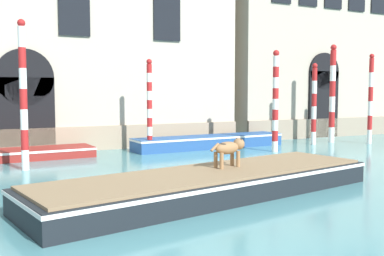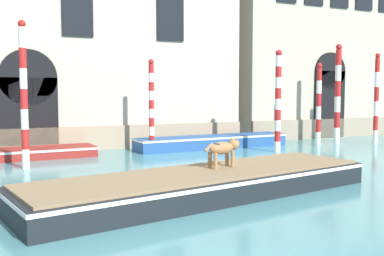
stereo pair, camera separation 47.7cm
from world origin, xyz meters
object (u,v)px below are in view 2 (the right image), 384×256
Objects in this scene: boat_foreground at (205,183)px; mooring_pole_0 at (151,106)px; boat_moored_far at (213,141)px; mooring_pole_1 at (338,93)px; boat_moored_near_palazzo at (28,153)px; mooring_pole_3 at (376,99)px; mooring_pole_4 at (24,95)px; mooring_pole_2 at (319,104)px; dog_on_deck at (224,148)px; mooring_pole_5 at (278,101)px.

boat_foreground is 2.43× the size of mooring_pole_0.
mooring_pole_1 reaches higher than boat_moored_far.
boat_moored_far is 1.50× the size of mooring_pole_1.
mooring_pole_3 is at bearing -10.20° from boat_moored_near_palazzo.
mooring_pole_1 reaches higher than boat_foreground.
boat_moored_far is at bearing 165.35° from mooring_pole_3.
mooring_pole_4 is at bearing -173.05° from mooring_pole_1.
mooring_pole_3 is (15.10, -1.96, 1.92)m from boat_moored_near_palazzo.
mooring_pole_4 is (-15.34, -0.49, 0.23)m from mooring_pole_3.
boat_moored_near_palazzo is 12.74m from mooring_pole_2.
boat_moored_near_palazzo is 4.96m from mooring_pole_0.
boat_moored_near_palazzo is at bearing 177.02° from mooring_pole_1.
mooring_pole_1 reaches higher than boat_moored_near_palazzo.
dog_on_deck is 0.23× the size of mooring_pole_1.
boat_moored_near_palazzo is at bearing 84.42° from mooring_pole_4.
mooring_pole_3 is 15.35m from mooring_pole_4.
mooring_pole_3 is (2.51, -0.99, 0.22)m from mooring_pole_2.
mooring_pole_1 is at bearing 6.95° from mooring_pole_4.
mooring_pole_1 is (13.92, -0.73, 2.17)m from boat_moored_near_palazzo.
boat_moored_far is at bearing 51.29° from boat_foreground.
mooring_pole_4 is at bearing -165.87° from boat_moored_far.
mooring_pole_3 is (11.08, 5.80, 1.07)m from dog_on_deck.
mooring_pole_2 is at bearing -7.20° from boat_moored_near_palazzo.
mooring_pole_5 reaches higher than boat_moored_far.
boat_foreground is 6.99m from mooring_pole_4.
mooring_pole_3 reaches higher than mooring_pole_0.
mooring_pole_1 is at bearing 10.40° from mooring_pole_2.
mooring_pole_1 reaches higher than mooring_pole_3.
mooring_pole_5 is at bearing 0.91° from mooring_pole_4.
mooring_pole_4 is at bearing -173.41° from mooring_pole_2.
boat_moored_far is (7.62, -0.00, 0.08)m from boat_moored_near_palazzo.
dog_on_deck is 7.74m from mooring_pole_5.
mooring_pole_0 is 9.29m from mooring_pole_1.
boat_moored_far is 8.49m from mooring_pole_4.
mooring_pole_1 is at bearing 19.27° from mooring_pole_5.
mooring_pole_1 reaches higher than mooring_pole_4.
mooring_pole_2 is (8.57, 6.79, 0.84)m from dog_on_deck.
mooring_pole_4 reaches higher than mooring_pole_3.
mooring_pole_1 is 14.26m from mooring_pole_4.
mooring_pole_3 is at bearing 3.39° from mooring_pole_5.
mooring_pole_4 is (-0.24, -2.45, 2.15)m from boat_moored_near_palazzo.
mooring_pole_5 is (-4.50, -1.57, -0.29)m from mooring_pole_1.
boat_foreground reaches higher than boat_moored_near_palazzo.
boat_moored_far is 6.68m from mooring_pole_1.
mooring_pole_2 is at bearing 6.59° from mooring_pole_4.
mooring_pole_2 is at bearing -14.16° from boat_moored_far.
mooring_pole_0 is at bearing 176.46° from mooring_pole_2.
mooring_pole_0 is at bearing 22.01° from mooring_pole_4.
dog_on_deck is (0.66, 0.32, 0.75)m from boat_foreground.
mooring_pole_4 reaches higher than mooring_pole_2.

